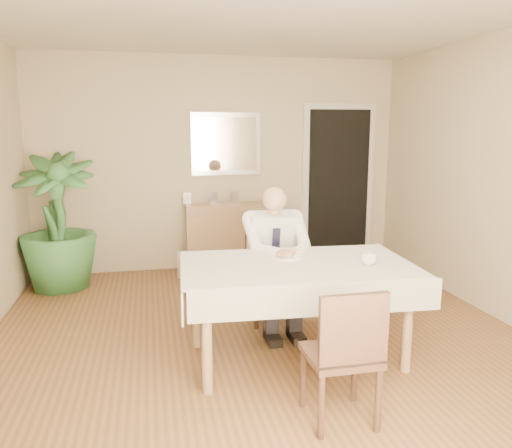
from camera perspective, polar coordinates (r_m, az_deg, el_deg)
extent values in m
plane|color=brown|center=(4.14, 1.04, -13.94)|extent=(5.00, 5.00, 0.00)
plane|color=silver|center=(3.86, 1.19, 23.79)|extent=(5.00, 5.00, 0.00)
cube|color=tan|center=(6.24, -4.17, 6.81)|extent=(4.50, 0.02, 2.60)
cube|color=tan|center=(1.51, 23.49, -6.89)|extent=(4.50, 0.02, 2.60)
cube|color=silver|center=(1.49, 23.48, -1.15)|extent=(1.34, 0.02, 1.44)
cube|color=white|center=(1.50, 23.04, -1.00)|extent=(1.18, 0.02, 1.28)
cube|color=silver|center=(6.64, 9.30, 4.34)|extent=(0.96, 0.03, 2.10)
cube|color=black|center=(6.61, 9.40, 4.31)|extent=(0.80, 0.05, 1.95)
cube|color=silver|center=(6.21, -3.44, 9.11)|extent=(0.86, 0.03, 0.76)
cube|color=white|center=(6.19, -3.41, 9.11)|extent=(0.74, 0.02, 0.64)
cube|color=#93724D|center=(3.73, 4.69, -5.00)|extent=(1.65, 0.99, 0.04)
cube|color=beige|center=(3.72, 4.69, -4.62)|extent=(1.76, 1.10, 0.01)
cube|color=beige|center=(3.30, 7.19, -8.64)|extent=(1.70, 0.11, 0.22)
cube|color=beige|center=(4.21, 2.71, -4.24)|extent=(1.70, 0.11, 0.22)
cube|color=beige|center=(3.61, -8.47, -6.96)|extent=(0.07, 1.00, 0.22)
cube|color=beige|center=(4.07, 16.26, -5.22)|extent=(0.07, 1.00, 0.22)
cylinder|color=#93724D|center=(3.38, -5.65, -13.45)|extent=(0.07, 0.07, 0.70)
cylinder|color=#93724D|center=(3.80, 16.93, -11.06)|extent=(0.07, 0.07, 0.70)
cylinder|color=#93724D|center=(4.06, -6.85, -9.20)|extent=(0.07, 0.07, 0.70)
cylinder|color=#93724D|center=(4.41, 12.28, -7.71)|extent=(0.07, 0.07, 0.70)
cube|color=#3A2218|center=(4.56, 1.72, -6.09)|extent=(0.42, 0.42, 0.04)
cube|color=#3A2218|center=(4.66, 1.21, -2.65)|extent=(0.40, 0.07, 0.40)
cylinder|color=#3A2218|center=(4.43, 0.06, -9.52)|extent=(0.04, 0.04, 0.39)
cylinder|color=#3A2218|center=(4.51, 4.37, -9.17)|extent=(0.04, 0.04, 0.39)
cylinder|color=#3A2218|center=(4.75, -0.82, -8.11)|extent=(0.04, 0.04, 0.39)
cylinder|color=#3A2218|center=(4.82, 3.21, -7.82)|extent=(0.04, 0.04, 0.39)
cube|color=#3A2218|center=(3.11, 9.59, -14.57)|extent=(0.41, 0.41, 0.04)
cube|color=#3A2218|center=(2.86, 11.11, -11.69)|extent=(0.40, 0.04, 0.40)
cylinder|color=#3A2218|center=(3.01, 7.48, -20.03)|extent=(0.04, 0.04, 0.39)
cylinder|color=#3A2218|center=(3.13, 13.78, -18.97)|extent=(0.04, 0.04, 0.39)
cylinder|color=#3A2218|center=(3.29, 5.40, -17.09)|extent=(0.04, 0.04, 0.39)
cylinder|color=#3A2218|center=(3.40, 11.17, -16.28)|extent=(0.04, 0.04, 0.39)
cube|color=white|center=(4.43, 1.87, -2.02)|extent=(0.42, 0.31, 0.55)
cube|color=black|center=(4.32, 2.27, -2.76)|extent=(0.07, 0.08, 0.36)
cylinder|color=tan|center=(4.33, 2.04, 1.53)|extent=(0.09, 0.09, 0.08)
sphere|color=tan|center=(4.29, 2.13, 2.86)|extent=(0.21, 0.21, 0.21)
cube|color=black|center=(4.28, 1.19, -5.73)|extent=(0.13, 0.42, 0.13)
cube|color=black|center=(4.33, 3.78, -5.56)|extent=(0.13, 0.42, 0.13)
cube|color=black|center=(4.21, 1.75, -10.20)|extent=(0.11, 0.12, 0.45)
cube|color=black|center=(4.26, 4.40, -9.98)|extent=(0.11, 0.12, 0.45)
cube|color=black|center=(4.23, 1.93, -12.89)|extent=(0.11, 0.26, 0.07)
cube|color=black|center=(4.28, 4.60, -12.63)|extent=(0.11, 0.26, 0.07)
cylinder|color=white|center=(3.88, 3.28, -3.72)|extent=(0.26, 0.26, 0.02)
ellipsoid|color=brown|center=(3.87, 3.28, -3.41)|extent=(0.14, 0.14, 0.06)
cylinder|color=silver|center=(3.83, 4.10, -3.66)|extent=(0.01, 0.13, 0.01)
cylinder|color=silver|center=(3.81, 2.94, -3.73)|extent=(0.01, 0.13, 0.01)
imported|color=white|center=(3.76, 12.76, -3.87)|extent=(0.13, 0.13, 0.09)
cube|color=#93724D|center=(6.20, -3.10, -1.47)|extent=(1.06, 0.41, 0.83)
cube|color=silver|center=(6.13, -7.88, 2.92)|extent=(0.10, 0.02, 0.14)
cube|color=silver|center=(6.13, -4.88, 2.99)|extent=(0.10, 0.02, 0.14)
cube|color=silver|center=(6.16, -2.47, 3.05)|extent=(0.10, 0.02, 0.14)
imported|color=#2D602C|center=(5.81, -21.80, 0.25)|extent=(0.86, 0.86, 1.49)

